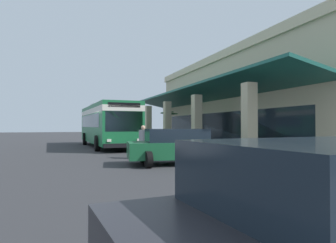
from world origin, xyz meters
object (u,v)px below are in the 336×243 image
at_px(transit_bus, 107,122).
at_px(potted_palm, 167,137).
at_px(parked_sedan_green, 180,146).
at_px(pedestrian, 143,140).

xyz_separation_m(transit_bus, potted_palm, (-1.22, 5.29, -1.22)).
height_order(parked_sedan_green, potted_palm, potted_palm).
distance_m(transit_bus, parked_sedan_green, 11.48).
xyz_separation_m(pedestrian, potted_palm, (-10.02, 4.75, -0.26)).
height_order(transit_bus, pedestrian, transit_bus).
bearing_deg(parked_sedan_green, potted_palm, 162.99).
bearing_deg(transit_bus, pedestrian, 3.48).
distance_m(transit_bus, pedestrian, 8.87).
xyz_separation_m(transit_bus, parked_sedan_green, (11.34, 1.44, -1.10)).
bearing_deg(transit_bus, potted_palm, 103.00).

